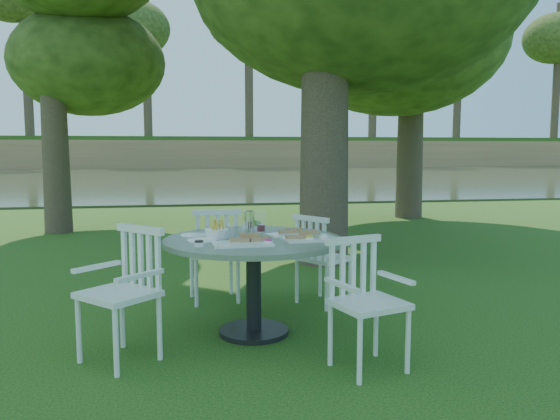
# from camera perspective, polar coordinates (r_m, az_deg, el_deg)

# --- Properties ---
(ground) EXTENTS (140.00, 140.00, 0.00)m
(ground) POSITION_cam_1_polar(r_m,az_deg,el_deg) (5.67, 0.35, -8.79)
(ground) COLOR #183B0C
(ground) RESTS_ON ground
(table) EXTENTS (1.42, 1.42, 0.78)m
(table) POSITION_cam_1_polar(r_m,az_deg,el_deg) (4.36, -2.78, -4.87)
(table) COLOR black
(table) RESTS_ON ground
(chair_ne) EXTENTS (0.58, 0.59, 0.86)m
(chair_ne) POSITION_cam_1_polar(r_m,az_deg,el_deg) (5.19, 3.93, -4.48)
(chair_ne) COLOR white
(chair_ne) RESTS_ON ground
(chair_nw) EXTENTS (0.51, 0.48, 0.92)m
(chair_nw) POSITION_cam_1_polar(r_m,az_deg,el_deg) (5.29, -6.75, -3.96)
(chair_nw) COLOR white
(chair_nw) RESTS_ON ground
(chair_sw) EXTENTS (0.64, 0.64, 0.93)m
(chair_sw) POSITION_cam_1_polar(r_m,az_deg,el_deg) (4.03, -15.52, -7.28)
(chair_sw) COLOR white
(chair_sw) RESTS_ON ground
(chair_se) EXTENTS (0.55, 0.53, 0.88)m
(chair_se) POSITION_cam_1_polar(r_m,az_deg,el_deg) (3.80, 8.51, -8.43)
(chair_se) COLOR white
(chair_se) RESTS_ON ground
(tableware) EXTENTS (1.22, 0.87, 0.21)m
(tableware) POSITION_cam_1_polar(r_m,az_deg,el_deg) (4.37, -3.14, -2.39)
(tableware) COLOR white
(tableware) RESTS_ON table
(river) EXTENTS (100.00, 28.00, 0.12)m
(river) POSITION_cam_1_polar(r_m,az_deg,el_deg) (28.44, -8.00, 3.28)
(river) COLOR #2C331E
(river) RESTS_ON ground
(far_bank) EXTENTS (100.00, 18.00, 15.20)m
(far_bank) POSITION_cam_1_polar(r_m,az_deg,el_deg) (46.88, -8.60, 13.32)
(far_bank) COLOR #9B7148
(far_bank) RESTS_ON ground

